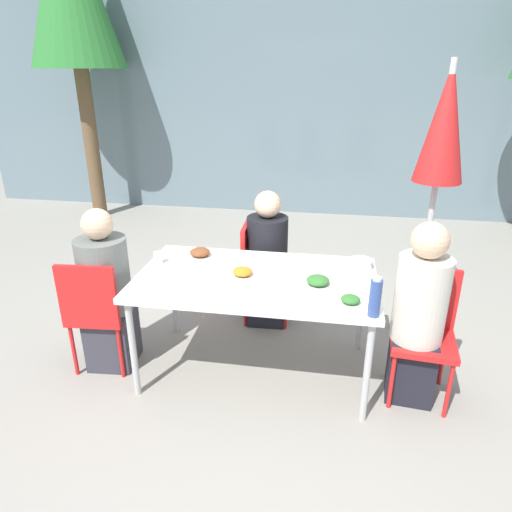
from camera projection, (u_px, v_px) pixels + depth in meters
ground_plane at (256, 369)px, 3.35m from camera, size 24.00×24.00×0.00m
building_facade at (304, 110)px, 6.52m from camera, size 10.00×0.20×3.00m
dining_table at (256, 283)px, 3.09m from camera, size 1.61×0.93×0.75m
chair_left at (97, 307)px, 3.17m from camera, size 0.43×0.43×0.86m
person_left at (107, 295)px, 3.22m from camera, size 0.35×0.35×1.20m
chair_right at (424, 324)px, 2.97m from camera, size 0.44×0.44×0.86m
person_right at (418, 318)px, 2.87m from camera, size 0.32×0.32×1.22m
chair_far at (258, 264)px, 3.87m from camera, size 0.41×0.41×0.86m
person_far at (267, 263)px, 3.80m from camera, size 0.34×0.34×1.16m
closed_umbrella at (442, 140)px, 3.22m from camera, size 0.36×0.36×2.12m
plate_0 at (318, 283)px, 2.92m from camera, size 0.26×0.26×0.07m
plate_1 at (350, 302)px, 2.69m from camera, size 0.21×0.21×0.06m
plate_2 at (242, 274)px, 3.05m from camera, size 0.24×0.24×0.07m
plate_3 at (200, 254)px, 3.37m from camera, size 0.27×0.27×0.07m
bottle at (375, 298)px, 2.54m from camera, size 0.07×0.07×0.24m
drinking_cup at (158, 258)px, 3.26m from camera, size 0.07×0.07×0.09m
salad_bowl at (361, 263)px, 3.20m from camera, size 0.17×0.17×0.06m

